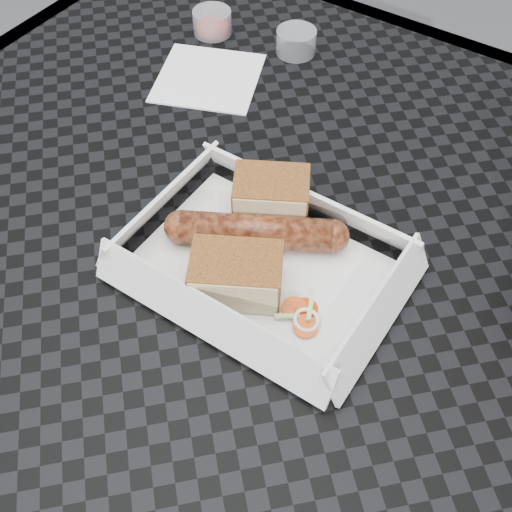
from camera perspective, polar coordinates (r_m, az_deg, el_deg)
The scene contains 10 objects.
ground at distance 1.31m, azimuth -1.74°, elevation -17.57°, with size 60.00×60.00×0.00m, color #575759.
patio_table at distance 0.72m, azimuth -3.00°, elevation 1.83°, with size 0.80×0.80×0.74m.
food_tray at distance 0.60m, azimuth 0.53°, elevation -1.05°, with size 0.22×0.15×0.00m, color white.
bratwurst at distance 0.60m, azimuth 0.01°, elevation 2.17°, with size 0.16×0.10×0.03m.
bread_near at distance 0.62m, azimuth 1.35°, elevation 5.31°, with size 0.07×0.05×0.05m, color brown.
bread_far at distance 0.56m, azimuth -1.76°, elevation -1.64°, with size 0.08×0.05×0.04m, color brown.
veg_garnish at distance 0.56m, azimuth 3.86°, elevation -5.62°, with size 0.03×0.03×0.00m.
napkin at distance 0.81m, azimuth -4.27°, elevation 15.52°, with size 0.12×0.12×0.00m, color white.
condiment_cup_sauce at distance 0.88m, azimuth -3.92°, elevation 20.03°, with size 0.05×0.05×0.03m, color maroon.
condiment_cup_empty at distance 0.85m, azimuth 3.58°, elevation 18.49°, with size 0.05×0.05×0.03m, color silver.
Camera 1 is at (0.29, -0.37, 1.22)m, focal length 45.00 mm.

